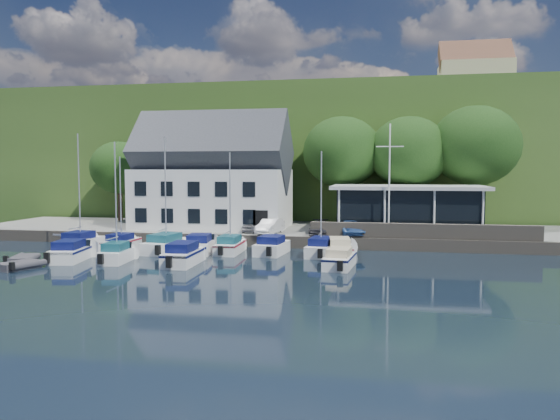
# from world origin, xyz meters

# --- Properties ---
(ground) EXTENTS (180.00, 180.00, 0.00)m
(ground) POSITION_xyz_m (0.00, 0.00, 0.00)
(ground) COLOR black
(ground) RESTS_ON ground
(quay) EXTENTS (60.00, 13.00, 1.00)m
(quay) POSITION_xyz_m (0.00, 17.50, 0.50)
(quay) COLOR gray
(quay) RESTS_ON ground
(quay_face) EXTENTS (60.00, 0.30, 1.00)m
(quay_face) POSITION_xyz_m (0.00, 11.00, 0.50)
(quay_face) COLOR #706659
(quay_face) RESTS_ON ground
(hillside) EXTENTS (160.00, 75.00, 16.00)m
(hillside) POSITION_xyz_m (0.00, 62.00, 8.00)
(hillside) COLOR #314E1D
(hillside) RESTS_ON ground
(field_patch) EXTENTS (50.00, 30.00, 0.30)m
(field_patch) POSITION_xyz_m (8.00, 70.00, 16.15)
(field_patch) COLOR #525B2D
(field_patch) RESTS_ON hillside
(farmhouse) EXTENTS (10.40, 7.00, 8.20)m
(farmhouse) POSITION_xyz_m (22.00, 52.00, 20.10)
(farmhouse) COLOR #C0B090
(farmhouse) RESTS_ON hillside
(harbor_building) EXTENTS (14.40, 8.20, 8.70)m
(harbor_building) POSITION_xyz_m (-7.00, 16.50, 5.35)
(harbor_building) COLOR white
(harbor_building) RESTS_ON quay
(club_pavilion) EXTENTS (13.20, 7.20, 4.10)m
(club_pavilion) POSITION_xyz_m (11.00, 16.00, 3.05)
(club_pavilion) COLOR black
(club_pavilion) RESTS_ON quay
(seawall) EXTENTS (18.00, 0.50, 1.20)m
(seawall) POSITION_xyz_m (12.00, 11.40, 1.60)
(seawall) COLOR #706659
(seawall) RESTS_ON quay
(gangway) EXTENTS (1.20, 6.00, 1.40)m
(gangway) POSITION_xyz_m (-16.50, 9.00, 0.00)
(gangway) COLOR silver
(gangway) RESTS_ON ground
(car_silver) EXTENTS (1.53, 3.59, 1.21)m
(car_silver) POSITION_xyz_m (-2.49, 13.66, 1.61)
(car_silver) COLOR #A4A4A8
(car_silver) RESTS_ON quay
(car_white) EXTENTS (1.97, 4.13, 1.31)m
(car_white) POSITION_xyz_m (-0.64, 12.42, 1.65)
(car_white) COLOR silver
(car_white) RESTS_ON quay
(car_dgrey) EXTENTS (1.83, 4.08, 1.16)m
(car_dgrey) POSITION_xyz_m (3.57, 12.78, 1.58)
(car_dgrey) COLOR #2E2E33
(car_dgrey) RESTS_ON quay
(car_blue) EXTENTS (2.55, 4.13, 1.32)m
(car_blue) POSITION_xyz_m (6.20, 12.80, 1.66)
(car_blue) COLOR #2F5492
(car_blue) RESTS_ON quay
(flagpole) EXTENTS (2.21, 0.20, 9.21)m
(flagpole) POSITION_xyz_m (9.34, 12.07, 5.61)
(flagpole) COLOR white
(flagpole) RESTS_ON quay
(tree_0) EXTENTS (6.22, 6.22, 8.50)m
(tree_0) POSITION_xyz_m (-18.96, 21.26, 5.25)
(tree_0) COLOR black
(tree_0) RESTS_ON quay
(tree_1) EXTENTS (7.41, 7.41, 10.12)m
(tree_1) POSITION_xyz_m (-11.26, 22.19, 6.06)
(tree_1) COLOR black
(tree_1) RESTS_ON quay
(tree_2) EXTENTS (8.12, 8.12, 11.09)m
(tree_2) POSITION_xyz_m (-4.35, 22.33, 6.55)
(tree_2) COLOR black
(tree_2) RESTS_ON quay
(tree_3) EXTENTS (7.92, 7.92, 10.82)m
(tree_3) POSITION_xyz_m (4.78, 22.08, 6.41)
(tree_3) COLOR black
(tree_3) RESTS_ON quay
(tree_4) EXTENTS (7.82, 7.82, 10.69)m
(tree_4) POSITION_xyz_m (11.32, 21.80, 6.35)
(tree_4) COLOR black
(tree_4) RESTS_ON quay
(tree_5) EXTENTS (8.50, 8.50, 11.61)m
(tree_5) POSITION_xyz_m (17.51, 21.88, 6.81)
(tree_5) COLOR black
(tree_5) RESTS_ON quay
(boat_r1_0) EXTENTS (2.47, 6.02, 9.18)m
(boat_r1_0) POSITION_xyz_m (-15.31, 7.11, 4.59)
(boat_r1_0) COLOR white
(boat_r1_0) RESTS_ON ground
(boat_r1_1) EXTENTS (2.02, 5.63, 8.21)m
(boat_r1_1) POSITION_xyz_m (-12.03, 7.71, 4.10)
(boat_r1_1) COLOR white
(boat_r1_1) RESTS_ON ground
(boat_r1_2) EXTENTS (3.19, 7.13, 9.30)m
(boat_r1_2) POSITION_xyz_m (-7.90, 7.05, 4.65)
(boat_r1_2) COLOR white
(boat_r1_2) RESTS_ON ground
(boat_r1_3) EXTENTS (2.81, 5.91, 1.50)m
(boat_r1_3) POSITION_xyz_m (-5.15, 7.19, 0.75)
(boat_r1_3) COLOR white
(boat_r1_3) RESTS_ON ground
(boat_r1_4) EXTENTS (2.02, 6.31, 8.59)m
(boat_r1_4) POSITION_xyz_m (-2.84, 7.65, 4.30)
(boat_r1_4) COLOR white
(boat_r1_4) RESTS_ON ground
(boat_r1_5) EXTENTS (2.66, 5.90, 1.45)m
(boat_r1_5) POSITION_xyz_m (0.47, 7.68, 0.73)
(boat_r1_5) COLOR white
(boat_r1_5) RESTS_ON ground
(boat_r1_6) EXTENTS (2.41, 6.38, 8.61)m
(boat_r1_6) POSITION_xyz_m (4.26, 7.69, 4.30)
(boat_r1_6) COLOR white
(boat_r1_6) RESTS_ON ground
(boat_r1_7) EXTENTS (2.72, 6.30, 1.42)m
(boat_r1_7) POSITION_xyz_m (5.70, 7.66, 0.71)
(boat_r1_7) COLOR white
(boat_r1_7) RESTS_ON ground
(boat_r2_0) EXTENTS (3.04, 6.34, 1.51)m
(boat_r2_0) POSITION_xyz_m (-13.08, 2.08, 0.75)
(boat_r2_0) COLOR white
(boat_r2_0) RESTS_ON ground
(boat_r2_1) EXTENTS (2.20, 5.28, 8.77)m
(boat_r2_1) POSITION_xyz_m (-9.55, 2.10, 4.38)
(boat_r2_1) COLOR white
(boat_r2_1) RESTS_ON ground
(boat_r2_2) EXTENTS (2.18, 6.62, 1.57)m
(boat_r2_2) POSITION_xyz_m (-4.61, 2.13, 0.79)
(boat_r2_2) COLOR white
(boat_r2_2) RESTS_ON ground
(boat_r2_4) EXTENTS (2.38, 5.85, 1.35)m
(boat_r2_4) POSITION_xyz_m (6.03, 2.84, 0.67)
(boat_r2_4) COLOR white
(boat_r2_4) RESTS_ON ground
(dinghy_0) EXTENTS (2.55, 3.32, 0.68)m
(dinghy_0) POSITION_xyz_m (-15.88, 0.69, 0.34)
(dinghy_0) COLOR #39383D
(dinghy_0) RESTS_ON ground
(dinghy_1) EXTENTS (2.63, 3.34, 0.68)m
(dinghy_1) POSITION_xyz_m (-14.63, -1.55, 0.34)
(dinghy_1) COLOR #39383D
(dinghy_1) RESTS_ON ground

